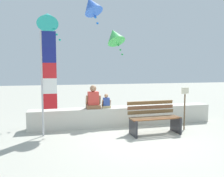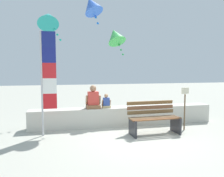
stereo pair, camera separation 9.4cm
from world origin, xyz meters
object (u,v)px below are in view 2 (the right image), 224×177
kite_green (115,36)px  sign_post (185,105)px  person_adult (93,99)px  kite_teal (48,19)px  person_child (106,102)px  flag_banner (47,76)px  kite_blue (92,5)px  park_bench (154,119)px

kite_green → sign_post: 3.99m
person_adult → sign_post: bearing=-20.2°
kite_green → kite_teal: (-2.52, -0.48, 0.44)m
person_child → kite_teal: size_ratio=0.36×
person_adult → flag_banner: flag_banner is taller
kite_green → sign_post: size_ratio=0.94×
kite_green → person_child: bearing=-111.2°
person_adult → sign_post: (2.57, -0.94, -0.12)m
person_child → kite_green: (0.76, 1.96, 2.35)m
person_child → kite_green: kite_green is taller
person_child → sign_post: (2.15, -0.94, -0.01)m
sign_post → person_child: bearing=156.4°
person_adult → kite_teal: kite_teal is taller
flag_banner → kite_blue: (1.39, 1.36, 2.28)m
kite_green → sign_post: kite_green is taller
kite_green → sign_post: bearing=-64.3°
park_bench → person_child: size_ratio=3.23×
person_adult → sign_post: size_ratio=0.57×
person_adult → kite_blue: 3.13m
park_bench → kite_teal: bearing=138.8°
park_bench → flag_banner: size_ratio=0.51×
kite_teal → sign_post: (3.92, -2.42, -2.80)m
person_adult → kite_teal: size_ratio=0.59×
flag_banner → kite_green: kite_green is taller
kite_blue → sign_post: kite_blue is taller
person_adult → flag_banner: bearing=-155.5°
person_adult → park_bench: bearing=-34.4°
kite_green → kite_teal: 2.61m
person_adult → kite_green: kite_green is taller
park_bench → sign_post: 1.08m
person_child → sign_post: 2.35m
park_bench → kite_green: kite_green is taller
person_child → kite_teal: (-1.77, 1.47, 2.79)m
flag_banner → kite_teal: 2.83m
kite_teal → sign_post: bearing=-31.7°
person_adult → kite_teal: bearing=132.6°
kite_blue → kite_teal: size_ratio=0.83×
sign_post → kite_blue: bearing=145.6°
person_adult → person_child: (0.41, 0.00, -0.11)m
person_child → flag_banner: size_ratio=0.16×
park_bench → flag_banner: bearing=170.9°
person_child → park_bench: bearing=-43.1°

